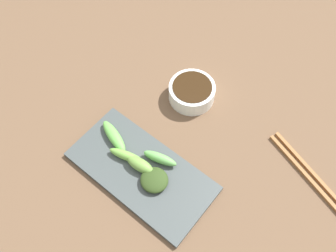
% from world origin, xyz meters
% --- Properties ---
extents(tabletop, '(2.10, 2.10, 0.02)m').
position_xyz_m(tabletop, '(0.00, 0.00, 0.01)').
color(tabletop, brown).
rests_on(tabletop, ground).
extents(sauce_bowl, '(0.11, 0.11, 0.04)m').
position_xyz_m(sauce_bowl, '(-0.12, -0.02, 0.04)').
color(sauce_bowl, white).
rests_on(sauce_bowl, tabletop).
extents(serving_plate, '(0.16, 0.32, 0.01)m').
position_xyz_m(serving_plate, '(0.11, 0.02, 0.03)').
color(serving_plate, '#444C4C').
rests_on(serving_plate, tabletop).
extents(broccoli_stalk_0, '(0.05, 0.10, 0.02)m').
position_xyz_m(broccoli_stalk_0, '(0.09, -0.08, 0.04)').
color(broccoli_stalk_0, '#67BA4E').
rests_on(broccoli_stalk_0, serving_plate).
extents(broccoli_stalk_1, '(0.04, 0.07, 0.03)m').
position_xyz_m(broccoli_stalk_1, '(0.11, 0.01, 0.05)').
color(broccoli_stalk_1, '#6FA144').
rests_on(broccoli_stalk_1, serving_plate).
extents(broccoli_stalk_2, '(0.04, 0.08, 0.02)m').
position_xyz_m(broccoli_stalk_2, '(0.07, 0.03, 0.04)').
color(broccoli_stalk_2, '#6AB459').
rests_on(broccoli_stalk_2, serving_plate).
extents(broccoli_leafy_3, '(0.06, 0.07, 0.02)m').
position_xyz_m(broccoli_leafy_3, '(0.12, 0.06, 0.04)').
color(broccoli_leafy_3, '#30451C').
rests_on(broccoli_leafy_3, serving_plate).
extents(broccoli_stalk_4, '(0.04, 0.09, 0.02)m').
position_xyz_m(broccoli_stalk_4, '(0.11, -0.03, 0.04)').
color(broccoli_stalk_4, '#75B548').
rests_on(broccoli_stalk_4, serving_plate).
extents(chopsticks, '(0.09, 0.23, 0.01)m').
position_xyz_m(chopsticks, '(-0.11, 0.30, 0.02)').
color(chopsticks, '#936235').
rests_on(chopsticks, tabletop).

